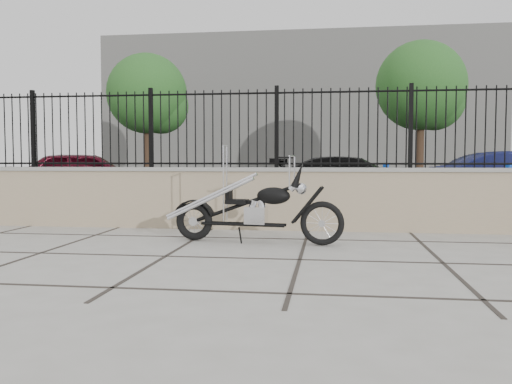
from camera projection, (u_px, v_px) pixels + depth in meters
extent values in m
plane|color=#99968E|center=(166.00, 256.00, 6.06)|extent=(90.00, 90.00, 0.00)
plane|color=black|center=(276.00, 191.00, 18.42)|extent=(30.00, 30.00, 0.00)
cube|color=gray|center=(213.00, 198.00, 8.50)|extent=(14.00, 0.36, 0.96)
cube|color=black|center=(213.00, 129.00, 8.44)|extent=(14.00, 0.08, 1.20)
cube|color=beige|center=(300.00, 110.00, 32.02)|extent=(22.00, 6.00, 8.00)
imported|color=#440916|center=(88.00, 177.00, 13.37)|extent=(4.09, 2.76, 1.29)
imported|color=black|center=(353.00, 180.00, 13.23)|extent=(4.05, 1.82, 1.15)
cylinder|color=#0C63B7|center=(109.00, 190.00, 11.04)|extent=(0.14, 0.14, 0.91)
cylinder|color=#0D3AC8|center=(386.00, 189.00, 10.64)|extent=(0.16, 0.16, 1.00)
cylinder|color=#0A45A2|center=(508.00, 191.00, 9.97)|extent=(0.13, 0.13, 1.01)
cylinder|color=#382619|center=(148.00, 147.00, 23.22)|extent=(0.32, 0.32, 3.19)
sphere|color=#215826|center=(147.00, 90.00, 23.07)|extent=(3.41, 3.41, 3.41)
cylinder|color=#382619|center=(420.00, 145.00, 21.19)|extent=(0.33, 0.33, 3.25)
sphere|color=#26672C|center=(421.00, 81.00, 21.04)|extent=(3.47, 3.47, 3.47)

